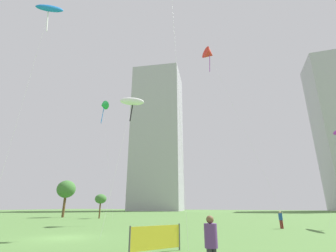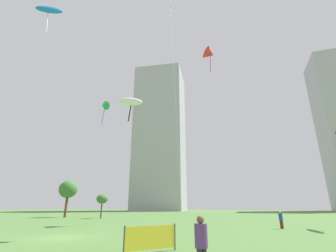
{
  "view_description": "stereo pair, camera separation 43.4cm",
  "coord_description": "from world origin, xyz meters",
  "px_view_note": "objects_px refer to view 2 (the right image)",
  "views": [
    {
      "loc": [
        14.97,
        -13.68,
        2.17
      ],
      "look_at": [
        1.69,
        13.85,
        12.41
      ],
      "focal_mm": 25.62,
      "sensor_mm": 36.0,
      "label": 1
    },
    {
      "loc": [
        15.36,
        -13.49,
        2.17
      ],
      "look_at": [
        1.69,
        13.85,
        12.41
      ],
      "focal_mm": 25.62,
      "sensor_mm": 36.0,
      "label": 2
    }
  ],
  "objects_px": {
    "kite_flying_3": "(130,102)",
    "distant_highrise_1": "(160,137)",
    "event_banner": "(151,238)",
    "park_tree_1": "(102,199)",
    "kite_flying_4": "(104,106)",
    "park_tree_0": "(68,189)",
    "person_standing_0": "(201,242)",
    "person_standing_1": "(281,219)",
    "kite_flying_0": "(50,10)",
    "kite_flying_1": "(210,54)"
  },
  "relations": [
    {
      "from": "distant_highrise_1",
      "to": "kite_flying_3",
      "type": "bearing_deg",
      "value": -78.73
    },
    {
      "from": "person_standing_0",
      "to": "park_tree_1",
      "type": "xyz_separation_m",
      "value": [
        -29.57,
        28.86,
        2.34
      ]
    },
    {
      "from": "kite_flying_1",
      "to": "park_tree_0",
      "type": "bearing_deg",
      "value": 179.95
    },
    {
      "from": "park_tree_1",
      "to": "event_banner",
      "type": "xyz_separation_m",
      "value": [
        25.8,
        -25.58,
        -2.74
      ]
    },
    {
      "from": "kite_flying_0",
      "to": "person_standing_0",
      "type": "bearing_deg",
      "value": -15.84
    },
    {
      "from": "person_standing_0",
      "to": "kite_flying_4",
      "type": "relative_size",
      "value": 0.1
    },
    {
      "from": "person_standing_1",
      "to": "kite_flying_0",
      "type": "bearing_deg",
      "value": -162.02
    },
    {
      "from": "event_banner",
      "to": "kite_flying_4",
      "type": "bearing_deg",
      "value": 139.11
    },
    {
      "from": "distant_highrise_1",
      "to": "event_banner",
      "type": "distance_m",
      "value": 114.88
    },
    {
      "from": "kite_flying_4",
      "to": "park_tree_0",
      "type": "relative_size",
      "value": 2.57
    },
    {
      "from": "kite_flying_1",
      "to": "kite_flying_3",
      "type": "height_order",
      "value": "kite_flying_1"
    },
    {
      "from": "distant_highrise_1",
      "to": "event_banner",
      "type": "relative_size",
      "value": 29.01
    },
    {
      "from": "person_standing_0",
      "to": "kite_flying_0",
      "type": "height_order",
      "value": "kite_flying_0"
    },
    {
      "from": "person_standing_0",
      "to": "distant_highrise_1",
      "type": "height_order",
      "value": "distant_highrise_1"
    },
    {
      "from": "park_tree_0",
      "to": "event_banner",
      "type": "relative_size",
      "value": 2.88
    },
    {
      "from": "person_standing_0",
      "to": "event_banner",
      "type": "xyz_separation_m",
      "value": [
        -3.77,
        3.28,
        -0.4
      ]
    },
    {
      "from": "person_standing_0",
      "to": "kite_flying_0",
      "type": "distance_m",
      "value": 29.92
    },
    {
      "from": "person_standing_0",
      "to": "person_standing_1",
      "type": "distance_m",
      "value": 20.53
    },
    {
      "from": "person_standing_1",
      "to": "kite_flying_3",
      "type": "height_order",
      "value": "kite_flying_3"
    },
    {
      "from": "event_banner",
      "to": "park_tree_0",
      "type": "bearing_deg",
      "value": 143.93
    },
    {
      "from": "kite_flying_0",
      "to": "kite_flying_4",
      "type": "relative_size",
      "value": 1.3
    },
    {
      "from": "kite_flying_3",
      "to": "park_tree_1",
      "type": "distance_m",
      "value": 29.84
    },
    {
      "from": "kite_flying_3",
      "to": "park_tree_0",
      "type": "distance_m",
      "value": 36.82
    },
    {
      "from": "person_standing_1",
      "to": "kite_flying_0",
      "type": "relative_size",
      "value": 0.07
    },
    {
      "from": "person_standing_0",
      "to": "kite_flying_3",
      "type": "distance_m",
      "value": 16.14
    },
    {
      "from": "kite_flying_3",
      "to": "distant_highrise_1",
      "type": "distance_m",
      "value": 105.09
    },
    {
      "from": "person_standing_0",
      "to": "kite_flying_1",
      "type": "height_order",
      "value": "kite_flying_1"
    },
    {
      "from": "kite_flying_1",
      "to": "event_banner",
      "type": "distance_m",
      "value": 38.32
    },
    {
      "from": "kite_flying_4",
      "to": "park_tree_0",
      "type": "xyz_separation_m",
      "value": [
        -16.31,
        9.24,
        -12.42
      ]
    },
    {
      "from": "park_tree_1",
      "to": "distant_highrise_1",
      "type": "xyz_separation_m",
      "value": [
        -25.77,
        70.46,
        33.5
      ]
    },
    {
      "from": "kite_flying_1",
      "to": "kite_flying_4",
      "type": "xyz_separation_m",
      "value": [
        -15.8,
        -9.22,
        -10.93
      ]
    },
    {
      "from": "kite_flying_1",
      "to": "kite_flying_3",
      "type": "relative_size",
      "value": 2.56
    },
    {
      "from": "person_standing_1",
      "to": "kite_flying_0",
      "type": "xyz_separation_m",
      "value": [
        -20.51,
        -15.06,
        22.51
      ]
    },
    {
      "from": "person_standing_1",
      "to": "park_tree_1",
      "type": "height_order",
      "value": "park_tree_1"
    },
    {
      "from": "event_banner",
      "to": "kite_flying_0",
      "type": "bearing_deg",
      "value": 172.07
    },
    {
      "from": "person_standing_0",
      "to": "event_banner",
      "type": "distance_m",
      "value": 5.02
    },
    {
      "from": "person_standing_0",
      "to": "kite_flying_0",
      "type": "relative_size",
      "value": 0.08
    },
    {
      "from": "person_standing_0",
      "to": "person_standing_1",
      "type": "height_order",
      "value": "person_standing_0"
    },
    {
      "from": "event_banner",
      "to": "distant_highrise_1",
      "type": "bearing_deg",
      "value": 118.24
    },
    {
      "from": "person_standing_1",
      "to": "kite_flying_4",
      "type": "relative_size",
      "value": 0.09
    },
    {
      "from": "kite_flying_1",
      "to": "event_banner",
      "type": "bearing_deg",
      "value": -82.65
    },
    {
      "from": "distant_highrise_1",
      "to": "person_standing_0",
      "type": "bearing_deg",
      "value": -76.48
    },
    {
      "from": "park_tree_1",
      "to": "kite_flying_1",
      "type": "bearing_deg",
      "value": 0.51
    },
    {
      "from": "person_standing_0",
      "to": "kite_flying_1",
      "type": "relative_size",
      "value": 0.06
    },
    {
      "from": "person_standing_0",
      "to": "kite_flying_1",
      "type": "xyz_separation_m",
      "value": [
        -7.1,
        29.06,
        27.75
      ]
    },
    {
      "from": "park_tree_0",
      "to": "kite_flying_3",
      "type": "bearing_deg",
      "value": -34.6
    },
    {
      "from": "person_standing_0",
      "to": "person_standing_1",
      "type": "xyz_separation_m",
      "value": [
        1.43,
        20.48,
        -0.12
      ]
    },
    {
      "from": "kite_flying_0",
      "to": "park_tree_1",
      "type": "xyz_separation_m",
      "value": [
        -10.48,
        23.45,
        -20.05
      ]
    },
    {
      "from": "person_standing_1",
      "to": "distant_highrise_1",
      "type": "height_order",
      "value": "distant_highrise_1"
    },
    {
      "from": "person_standing_1",
      "to": "kite_flying_1",
      "type": "xyz_separation_m",
      "value": [
        -8.52,
        8.59,
        27.87
      ]
    }
  ]
}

